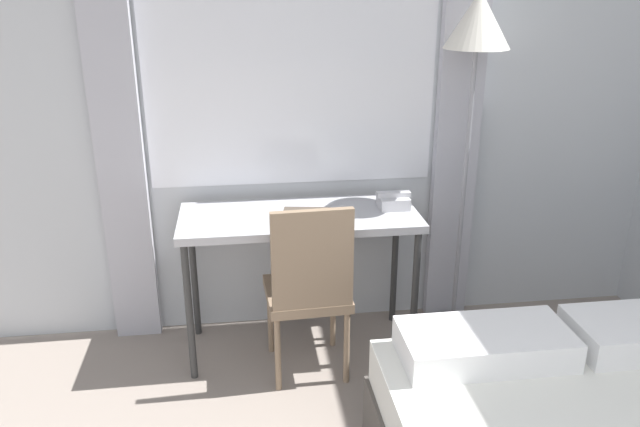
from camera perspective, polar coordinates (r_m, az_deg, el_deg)
The scene contains 6 objects.
wall_back_with_window at distance 3.31m, azimuth -4.37°, elevation 11.26°, with size 5.34×0.13×2.70m.
desk at distance 3.18m, azimuth -1.89°, elevation -1.27°, with size 1.21×0.50×0.78m.
desk_chair at distance 3.03m, azimuth -1.02°, elevation -6.46°, with size 0.42×0.42×0.93m.
standing_lamp at distance 3.23m, azimuth 14.00°, elevation 13.69°, with size 0.32×0.32×1.85m.
telephone at distance 3.25m, azimuth 6.71°, elevation 1.16°, with size 0.18×0.14×0.09m.
book at distance 3.10m, azimuth -1.25°, elevation -0.16°, with size 0.26×0.22×0.02m.
Camera 1 is at (-0.17, 0.04, 1.90)m, focal length 35.00 mm.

